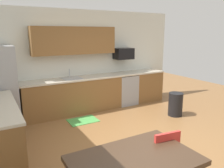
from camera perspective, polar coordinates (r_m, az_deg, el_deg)
The scene contains 14 objects.
ground_plane at distance 4.45m, azimuth 6.59°, elevation -15.23°, with size 12.00×12.00×0.00m, color olive.
wall_back at distance 6.30m, azimuth -7.46°, elevation 6.05°, with size 5.80×0.10×2.70m, color silver.
cabinet_run_back at distance 6.01m, azimuth -9.78°, elevation -3.15°, with size 2.63×0.60×0.90m, color brown.
cabinet_run_back_right at distance 7.13m, azimuth 8.46°, elevation -0.54°, with size 0.92×0.60×0.90m, color brown.
countertop_back at distance 6.05m, azimuth -6.08°, elevation 1.67°, with size 4.80×0.64×0.04m, color beige.
upper_cabinets_back at distance 5.95m, azimuth -9.52°, elevation 10.89°, with size 2.20×0.34×0.70m, color brown.
oven_range at distance 6.70m, azimuth 3.32°, elevation -1.25°, with size 0.60×0.60×0.91m.
microwave at distance 6.60m, azimuth 2.97°, elevation 7.75°, with size 0.54×0.36×0.32m, color black.
sink_basin at distance 5.90m, azimuth -10.14°, elevation 0.84°, with size 0.48×0.40×0.14m, color #A5A8AD.
sink_faucet at distance 6.03m, azimuth -10.78°, elevation 2.64°, with size 0.02×0.02×0.24m, color #B2B5BA.
dining_table at distance 2.65m, azimuth 5.81°, elevation -19.38°, with size 1.40×0.90×0.75m.
chair_near_table at distance 3.09m, azimuth 14.97°, elevation -18.59°, with size 0.45×0.45×0.85m.
trash_bin at distance 6.00m, azimuth 15.89°, elevation -4.99°, with size 0.36×0.36×0.60m, color black.
floor_mat at distance 5.57m, azimuth -7.42°, elevation -9.21°, with size 0.70×0.50×0.01m, color #4CA54C.
Camera 1 is at (-2.35, -3.15, 2.10)m, focal length 35.84 mm.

